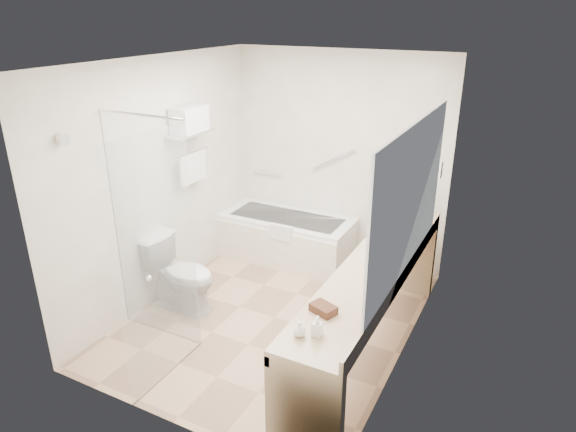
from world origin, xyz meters
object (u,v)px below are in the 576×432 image
at_px(bathtub, 287,238).
at_px(vanity_counter, 370,293).
at_px(water_bottle_left, 379,232).
at_px(amenity_basket, 323,309).
at_px(toilet, 181,274).

distance_m(bathtub, vanity_counter, 2.09).
bearing_deg(water_bottle_left, amenity_basket, -88.54).
relative_size(vanity_counter, toilet, 3.50).
distance_m(vanity_counter, amenity_basket, 0.80).
height_order(amenity_basket, water_bottle_left, water_bottle_left).
height_order(bathtub, amenity_basket, amenity_basket).
relative_size(toilet, water_bottle_left, 4.22).
bearing_deg(amenity_basket, toilet, 160.65).
xyz_separation_m(vanity_counter, water_bottle_left, (-0.15, 0.63, 0.29)).
relative_size(toilet, amenity_basket, 4.16).
distance_m(toilet, amenity_basket, 2.04).
height_order(vanity_counter, amenity_basket, vanity_counter).
relative_size(amenity_basket, water_bottle_left, 1.01).
bearing_deg(water_bottle_left, bathtub, 150.99).
height_order(vanity_counter, toilet, vanity_counter).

